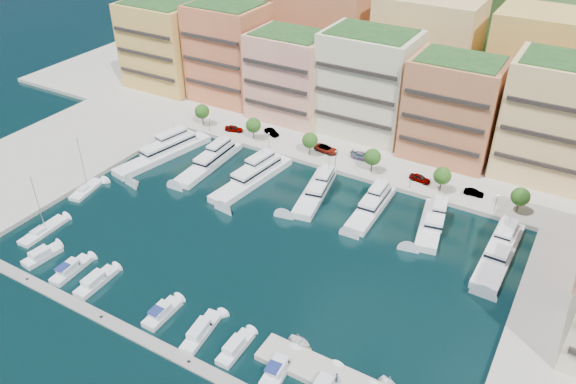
% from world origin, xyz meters
% --- Properties ---
extents(ground, '(400.00, 400.00, 0.00)m').
position_xyz_m(ground, '(0.00, 0.00, 0.00)').
color(ground, black).
rests_on(ground, ground).
extents(north_quay, '(220.00, 64.00, 2.00)m').
position_xyz_m(north_quay, '(0.00, 62.00, 0.00)').
color(north_quay, '#9E998E').
rests_on(north_quay, ground).
extents(west_quay, '(34.00, 76.00, 2.00)m').
position_xyz_m(west_quay, '(-62.00, -8.00, 0.00)').
color(west_quay, '#9E998E').
rests_on(west_quay, ground).
extents(hillside, '(240.00, 40.00, 58.00)m').
position_xyz_m(hillside, '(0.00, 110.00, 0.00)').
color(hillside, '#213D18').
rests_on(hillside, ground).
extents(south_pontoon, '(72.00, 2.20, 0.35)m').
position_xyz_m(south_pontoon, '(-3.00, -30.00, 0.00)').
color(south_pontoon, gray).
rests_on(south_pontoon, ground).
extents(apartment_0, '(22.00, 16.50, 24.80)m').
position_xyz_m(apartment_0, '(-66.00, 49.99, 13.31)').
color(apartment_0, '#DCB250').
rests_on(apartment_0, north_quay).
extents(apartment_1, '(20.00, 16.50, 26.80)m').
position_xyz_m(apartment_1, '(-44.00, 51.99, 14.31)').
color(apartment_1, '#D97948').
rests_on(apartment_1, north_quay).
extents(apartment_2, '(20.00, 15.50, 22.80)m').
position_xyz_m(apartment_2, '(-23.00, 49.99, 12.31)').
color(apartment_2, '#F1AE86').
rests_on(apartment_2, north_quay).
extents(apartment_3, '(22.00, 16.50, 25.80)m').
position_xyz_m(apartment_3, '(-2.00, 51.99, 13.81)').
color(apartment_3, beige).
rests_on(apartment_3, north_quay).
extents(apartment_4, '(20.00, 15.50, 23.80)m').
position_xyz_m(apartment_4, '(20.00, 49.99, 12.81)').
color(apartment_4, '#C76E4A').
rests_on(apartment_4, north_quay).
extents(apartment_5, '(22.00, 16.50, 26.80)m').
position_xyz_m(apartment_5, '(42.00, 51.99, 14.31)').
color(apartment_5, '#EFC47E').
rests_on(apartment_5, north_quay).
extents(backblock_0, '(26.00, 18.00, 30.00)m').
position_xyz_m(backblock_0, '(-55.00, 74.00, 16.00)').
color(backblock_0, beige).
rests_on(backblock_0, north_quay).
extents(backblock_1, '(26.00, 18.00, 30.00)m').
position_xyz_m(backblock_1, '(-25.00, 74.00, 16.00)').
color(backblock_1, '#C76E4A').
rests_on(backblock_1, north_quay).
extents(backblock_2, '(26.00, 18.00, 30.00)m').
position_xyz_m(backblock_2, '(5.00, 74.00, 16.00)').
color(backblock_2, '#EFC47E').
rests_on(backblock_2, north_quay).
extents(backblock_3, '(26.00, 18.00, 30.00)m').
position_xyz_m(backblock_3, '(35.00, 74.00, 16.00)').
color(backblock_3, '#DCB250').
rests_on(backblock_3, north_quay).
extents(tree_0, '(3.80, 3.80, 5.65)m').
position_xyz_m(tree_0, '(-40.00, 33.50, 4.74)').
color(tree_0, '#473323').
rests_on(tree_0, north_quay).
extents(tree_1, '(3.80, 3.80, 5.65)m').
position_xyz_m(tree_1, '(-24.00, 33.50, 4.74)').
color(tree_1, '#473323').
rests_on(tree_1, north_quay).
extents(tree_2, '(3.80, 3.80, 5.65)m').
position_xyz_m(tree_2, '(-8.00, 33.50, 4.74)').
color(tree_2, '#473323').
rests_on(tree_2, north_quay).
extents(tree_3, '(3.80, 3.80, 5.65)m').
position_xyz_m(tree_3, '(8.00, 33.50, 4.74)').
color(tree_3, '#473323').
rests_on(tree_3, north_quay).
extents(tree_4, '(3.80, 3.80, 5.65)m').
position_xyz_m(tree_4, '(24.00, 33.50, 4.74)').
color(tree_4, '#473323').
rests_on(tree_4, north_quay).
extents(tree_5, '(3.80, 3.80, 5.65)m').
position_xyz_m(tree_5, '(40.00, 33.50, 4.74)').
color(tree_5, '#473323').
rests_on(tree_5, north_quay).
extents(lamppost_0, '(0.30, 0.30, 4.20)m').
position_xyz_m(lamppost_0, '(-36.00, 31.20, 3.83)').
color(lamppost_0, black).
rests_on(lamppost_0, north_quay).
extents(lamppost_1, '(0.30, 0.30, 4.20)m').
position_xyz_m(lamppost_1, '(-18.00, 31.20, 3.83)').
color(lamppost_1, black).
rests_on(lamppost_1, north_quay).
extents(lamppost_2, '(0.30, 0.30, 4.20)m').
position_xyz_m(lamppost_2, '(0.00, 31.20, 3.83)').
color(lamppost_2, black).
rests_on(lamppost_2, north_quay).
extents(lamppost_3, '(0.30, 0.30, 4.20)m').
position_xyz_m(lamppost_3, '(18.00, 31.20, 3.83)').
color(lamppost_3, black).
rests_on(lamppost_3, north_quay).
extents(lamppost_4, '(0.30, 0.30, 4.20)m').
position_xyz_m(lamppost_4, '(36.00, 31.20, 3.83)').
color(lamppost_4, black).
rests_on(lamppost_4, north_quay).
extents(yacht_0, '(9.79, 26.53, 7.30)m').
position_xyz_m(yacht_0, '(-38.51, 17.01, 1.21)').
color(yacht_0, white).
rests_on(yacht_0, ground).
extents(yacht_1, '(5.21, 22.08, 7.30)m').
position_xyz_m(yacht_1, '(-26.44, 18.89, 1.09)').
color(yacht_1, white).
rests_on(yacht_1, ground).
extents(yacht_2, '(7.60, 24.03, 7.30)m').
position_xyz_m(yacht_2, '(-13.88, 18.18, 1.21)').
color(yacht_2, white).
rests_on(yacht_2, ground).
extents(yacht_3, '(7.79, 19.71, 7.30)m').
position_xyz_m(yacht_3, '(0.90, 20.18, 1.21)').
color(yacht_3, white).
rests_on(yacht_3, ground).
extents(yacht_4, '(4.81, 18.24, 7.30)m').
position_xyz_m(yacht_4, '(13.71, 20.65, 1.09)').
color(yacht_4, white).
rests_on(yacht_4, ground).
extents(yacht_5, '(7.18, 17.15, 7.30)m').
position_xyz_m(yacht_5, '(26.29, 21.37, 1.21)').
color(yacht_5, white).
rests_on(yacht_5, ground).
extents(yacht_6, '(5.21, 21.99, 7.30)m').
position_xyz_m(yacht_6, '(40.00, 18.97, 1.21)').
color(yacht_6, white).
rests_on(yacht_6, ground).
extents(cruiser_0, '(3.44, 7.37, 2.55)m').
position_xyz_m(cruiser_0, '(-32.70, -24.58, 0.55)').
color(cruiser_0, silver).
rests_on(cruiser_0, ground).
extents(cruiser_1, '(3.09, 8.34, 2.66)m').
position_xyz_m(cruiser_1, '(-25.05, -24.61, 0.57)').
color(cruiser_1, silver).
rests_on(cruiser_1, ground).
extents(cruiser_2, '(2.95, 8.43, 2.55)m').
position_xyz_m(cruiser_2, '(-18.82, -24.59, 0.55)').
color(cruiser_2, silver).
rests_on(cruiser_2, ground).
extents(cruiser_4, '(2.72, 7.25, 2.66)m').
position_xyz_m(cruiser_4, '(-3.86, -24.60, 0.57)').
color(cruiser_4, silver).
rests_on(cruiser_4, ground).
extents(cruiser_5, '(3.49, 9.32, 2.55)m').
position_xyz_m(cruiser_5, '(4.10, -24.60, 0.55)').
color(cruiser_5, silver).
rests_on(cruiser_5, ground).
extents(cruiser_6, '(2.51, 7.48, 2.55)m').
position_xyz_m(cruiser_6, '(10.60, -24.58, 0.55)').
color(cruiser_6, silver).
rests_on(cruiser_6, ground).
extents(cruiser_7, '(3.41, 7.82, 2.66)m').
position_xyz_m(cruiser_7, '(18.29, -24.60, 0.57)').
color(cruiser_7, silver).
rests_on(cruiser_7, ground).
extents(sailboat_1, '(4.40, 9.13, 13.20)m').
position_xyz_m(sailboat_1, '(-43.10, -4.23, 0.31)').
color(sailboat_1, white).
rests_on(sailboat_1, ground).
extents(sailboat_0, '(3.23, 10.36, 13.20)m').
position_xyz_m(sailboat_0, '(-39.00, -19.15, 0.31)').
color(sailboat_0, white).
rests_on(sailboat_0, ground).
extents(tender_0, '(3.78, 2.79, 0.76)m').
position_xyz_m(tender_0, '(18.35, -18.37, 0.38)').
color(tender_0, white).
rests_on(tender_0, ground).
extents(tender_1, '(1.67, 1.47, 0.82)m').
position_xyz_m(tender_1, '(20.15, -19.00, 0.41)').
color(tender_1, beige).
rests_on(tender_1, ground).
extents(car_0, '(4.98, 3.09, 1.58)m').
position_xyz_m(car_0, '(-30.65, 34.31, 1.79)').
color(car_0, gray).
rests_on(car_0, north_quay).
extents(car_1, '(4.80, 3.16, 1.50)m').
position_xyz_m(car_1, '(-21.19, 37.54, 1.75)').
color(car_1, gray).
rests_on(car_1, north_quay).
extents(car_2, '(6.13, 3.37, 1.63)m').
position_xyz_m(car_2, '(-5.12, 36.50, 1.81)').
color(car_2, gray).
rests_on(car_2, north_quay).
extents(car_3, '(5.81, 2.55, 1.66)m').
position_xyz_m(car_3, '(3.97, 37.62, 1.83)').
color(car_3, gray).
rests_on(car_3, north_quay).
extents(car_4, '(4.90, 2.46, 1.60)m').
position_xyz_m(car_4, '(18.93, 34.96, 1.80)').
color(car_4, gray).
rests_on(car_4, north_quay).
extents(car_5, '(4.20, 1.65, 1.36)m').
position_xyz_m(car_5, '(30.75, 35.30, 1.68)').
color(car_5, gray).
rests_on(car_5, north_quay).
extents(person_0, '(0.79, 0.74, 1.81)m').
position_xyz_m(person_0, '(26.74, -22.69, 1.90)').
color(person_0, '#233047').
rests_on(person_0, finger_pier).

